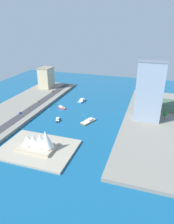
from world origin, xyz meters
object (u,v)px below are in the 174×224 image
(office_block_beige, at_px, (46,78))
(opera_landmark, at_px, (38,142))
(catamaran_blue, at_px, (82,101))
(terminal_long_green, at_px, (163,105))
(tugboat_red, at_px, (62,107))
(taxi_yellow_cab, at_px, (38,102))
(barge_flat_brown, at_px, (88,121))
(tower_tall_glass, at_px, (149,92))
(hatchback_blue, at_px, (20,113))
(pickup_red, at_px, (53,91))
(traffic_light_waterfront, at_px, (30,110))
(patrol_launch_navy, at_px, (58,119))

(office_block_beige, distance_m, opera_landmark, 202.03)
(catamaran_blue, bearing_deg, terminal_long_green, -178.77)
(tugboat_red, distance_m, taxi_yellow_cab, 41.75)
(office_block_beige, bearing_deg, terminal_long_green, 169.21)
(barge_flat_brown, height_order, tower_tall_glass, tower_tall_glass)
(catamaran_blue, distance_m, opera_landmark, 139.90)
(hatchback_blue, bearing_deg, pickup_red, -90.06)
(catamaran_blue, height_order, opera_landmark, opera_landmark)
(catamaran_blue, distance_m, traffic_light_waterfront, 86.29)
(terminal_long_green, relative_size, opera_landmark, 1.29)
(pickup_red, bearing_deg, tugboat_red, 127.37)
(terminal_long_green, bearing_deg, office_block_beige, -10.79)
(barge_flat_brown, bearing_deg, patrol_launch_navy, 12.51)
(pickup_red, relative_size, opera_landmark, 0.12)
(tugboat_red, distance_m, traffic_light_waterfront, 47.22)
(terminal_long_green, distance_m, taxi_yellow_cab, 184.88)
(barge_flat_brown, xyz_separation_m, opera_landmark, (27.67, 74.76, 8.47))
(catamaran_blue, height_order, tugboat_red, catamaran_blue)
(tower_tall_glass, height_order, opera_landmark, tower_tall_glass)
(office_block_beige, distance_m, pickup_red, 36.22)
(tower_tall_glass, bearing_deg, catamaran_blue, -22.96)
(barge_flat_brown, height_order, hatchback_blue, hatchback_blue)
(traffic_light_waterfront, bearing_deg, office_block_beige, -72.67)
(patrol_launch_navy, height_order, opera_landmark, opera_landmark)
(tower_tall_glass, distance_m, pickup_red, 177.24)
(taxi_yellow_cab, height_order, opera_landmark, opera_landmark)
(office_block_beige, relative_size, hatchback_blue, 8.43)
(tower_tall_glass, distance_m, office_block_beige, 204.29)
(traffic_light_waterfront, bearing_deg, barge_flat_brown, -175.65)
(opera_landmark, bearing_deg, traffic_light_waterfront, -52.34)
(pickup_red, height_order, traffic_light_waterfront, traffic_light_waterfront)
(tower_tall_glass, xyz_separation_m, taxi_yellow_cab, (161.17, -10.96, -35.57))
(tugboat_red, height_order, tower_tall_glass, tower_tall_glass)
(tower_tall_glass, relative_size, opera_landmark, 2.07)
(hatchback_blue, bearing_deg, tower_tall_glass, -168.15)
(hatchback_blue, relative_size, traffic_light_waterfront, 0.67)
(office_block_beige, height_order, traffic_light_waterfront, office_block_beige)
(hatchback_blue, bearing_deg, traffic_light_waterfront, -154.15)
(terminal_long_green, bearing_deg, hatchback_blue, 23.54)
(office_block_beige, distance_m, traffic_light_waterfront, 118.93)
(barge_flat_brown, xyz_separation_m, taxi_yellow_cab, (91.94, -32.94, 3.35))
(catamaran_blue, bearing_deg, office_block_beige, -26.49)
(catamaran_blue, xyz_separation_m, hatchback_blue, (60.77, 76.84, 2.93))
(tugboat_red, bearing_deg, opera_landmark, 102.30)
(barge_flat_brown, xyz_separation_m, office_block_beige, (115.81, -106.61, 20.75))
(hatchback_blue, bearing_deg, office_block_beige, -78.99)
(pickup_red, bearing_deg, barge_flat_brown, 137.51)
(pickup_red, xyz_separation_m, traffic_light_waterfront, (-11.99, 90.98, 3.36))
(patrol_launch_navy, xyz_separation_m, opera_landmark, (-11.21, 66.14, 8.13))
(patrol_launch_navy, xyz_separation_m, hatchback_blue, (53.86, 3.37, 3.04))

